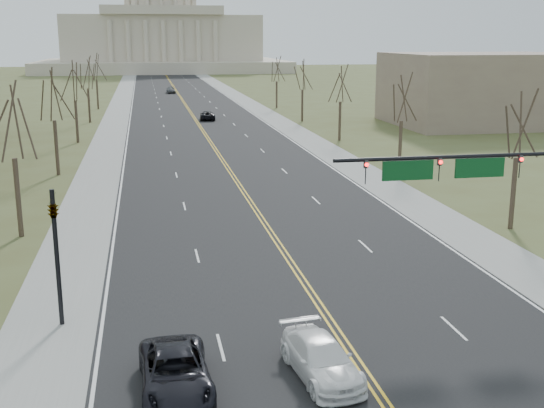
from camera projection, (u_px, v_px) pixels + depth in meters
name	position (u px, v px, depth m)	size (l,w,h in m)	color
road	(187.00, 106.00, 123.68)	(20.00, 380.00, 0.01)	black
cross_road	(372.00, 384.00, 24.37)	(120.00, 14.00, 0.01)	black
sidewalk_left	(119.00, 107.00, 121.54)	(4.00, 380.00, 0.03)	gray
sidewalk_right	(252.00, 105.00, 125.82)	(4.00, 380.00, 0.03)	gray
center_line	(187.00, 106.00, 123.68)	(0.42, 380.00, 0.01)	gold
edge_line_left	(132.00, 107.00, 121.93)	(0.15, 380.00, 0.01)	silver
edge_line_right	(240.00, 105.00, 125.43)	(0.15, 380.00, 0.01)	silver
capitol	(162.00, 32.00, 253.93)	(90.00, 60.00, 50.00)	#BDB09E
signal_mast	(478.00, 178.00, 31.49)	(12.12, 0.44, 7.20)	black
signal_left	(56.00, 242.00, 28.60)	(0.32, 0.36, 6.00)	black
tree_r_0	(519.00, 128.00, 42.77)	(3.74, 3.74, 8.50)	#372720
tree_l_0	(12.00, 126.00, 40.96)	(3.96, 3.96, 9.00)	#372720
tree_r_1	(402.00, 100.00, 61.87)	(3.74, 3.74, 8.50)	#372720
tree_l_1	(53.00, 98.00, 60.06)	(3.96, 3.96, 9.00)	#372720
tree_r_2	(341.00, 86.00, 80.97)	(3.74, 3.74, 8.50)	#372720
tree_l_2	(74.00, 83.00, 79.16)	(3.96, 3.96, 9.00)	#372720
tree_r_3	(303.00, 77.00, 100.07)	(3.74, 3.74, 8.50)	#372720
tree_l_3	(87.00, 75.00, 98.26)	(3.96, 3.96, 9.00)	#372720
tree_r_4	(277.00, 70.00, 119.17)	(3.74, 3.74, 8.50)	#372720
tree_l_4	(96.00, 69.00, 117.36)	(3.96, 3.96, 9.00)	#372720
bldg_right_mass	(482.00, 89.00, 97.17)	(25.00, 20.00, 10.00)	#796456
car_sb_outer_lead	(175.00, 372.00, 23.72)	(2.40, 5.21, 1.45)	black
car_sb_inner_second	(321.00, 359.00, 24.78)	(1.96, 4.83, 1.40)	white
car_far_nb	(208.00, 115.00, 103.06)	(2.22, 4.82, 1.34)	black
car_far_sb	(171.00, 90.00, 152.75)	(1.79, 4.45, 1.52)	#4F5357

